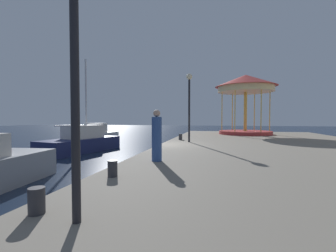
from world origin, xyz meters
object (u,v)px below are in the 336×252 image
bollard_south (180,137)px  bollard_north (113,169)px  carousel (246,90)px  lamp_post_mid_promenade (189,95)px  person_mid_promenade (157,137)px  bollard_center (37,201)px  motorboat_white (99,134)px  sailboat_navy (82,142)px

bollard_south → bollard_north: bearing=-90.5°
carousel → bollard_south: bearing=-126.2°
lamp_post_mid_promenade → person_mid_promenade: (-0.31, -6.47, -2.04)m
bollard_south → bollard_center: same height
bollard_center → lamp_post_mid_promenade: bearing=85.0°
bollard_center → motorboat_white: bearing=116.4°
carousel → person_mid_promenade: bearing=-107.1°
lamp_post_mid_promenade → bollard_north: 9.17m
bollard_center → carousel: bearing=75.0°
lamp_post_mid_promenade → bollard_center: (-0.97, -11.05, -2.65)m
bollard_south → bollard_north: same height
bollard_south → bollard_center: bearing=-91.0°
sailboat_navy → lamp_post_mid_promenade: (7.31, 0.00, 2.98)m
carousel → lamp_post_mid_promenade: carousel is taller
sailboat_navy → motorboat_white: bearing=110.8°
bollard_south → person_mid_promenade: size_ratio=0.23×
lamp_post_mid_promenade → sailboat_navy: bearing=-180.0°
motorboat_white → carousel: size_ratio=0.78×
lamp_post_mid_promenade → bollard_south: (-0.75, 1.35, -2.65)m
bollard_south → lamp_post_mid_promenade: bearing=-61.0°
bollard_south → carousel: bearing=53.8°
lamp_post_mid_promenade → bollard_south: 3.07m
carousel → lamp_post_mid_promenade: 9.14m
carousel → bollard_south: (-4.91, -6.71, -3.85)m
sailboat_navy → bollard_north: (6.47, -8.73, 0.33)m
sailboat_navy → bollard_center: (6.34, -11.05, 0.33)m
carousel → bollard_south: 9.16m
bollard_south → bollard_center: size_ratio=1.00×
bollard_south → person_mid_promenade: person_mid_promenade is taller
carousel → bollard_center: size_ratio=13.65×
person_mid_promenade → motorboat_white: bearing=125.4°
bollard_north → carousel: bearing=73.4°
bollard_center → bollard_north: size_ratio=1.00×
lamp_post_mid_promenade → carousel: bearing=62.7°
bollard_north → person_mid_promenade: 2.40m
lamp_post_mid_promenade → person_mid_promenade: 6.80m
motorboat_white → bollard_north: size_ratio=10.69×
lamp_post_mid_promenade → bollard_south: lamp_post_mid_promenade is taller
motorboat_white → bollard_north: bearing=-60.0°
bollard_north → motorboat_white: bearing=120.0°
bollard_north → person_mid_promenade: size_ratio=0.23×
lamp_post_mid_promenade → person_mid_promenade: lamp_post_mid_promenade is taller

